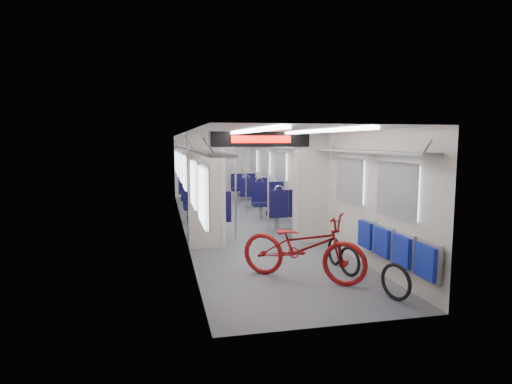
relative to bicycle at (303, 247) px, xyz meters
The scene contains 14 objects.
carriage 4.19m from the bicycle, 91.82° to the left, with size 12.00×12.02×2.31m.
bicycle is the anchor object (origin of this frame).
flip_bench 1.33m from the bicycle, 22.55° to the right, with size 0.12×2.10×0.51m.
bike_hoop_a 1.46m from the bicycle, 49.17° to the right, with size 0.51×0.51×0.05m, color black.
bike_hoop_b 0.83m from the bicycle, ahead, with size 0.48×0.48×0.05m, color black.
bike_hoop_c 1.06m from the bicycle, 38.65° to the left, with size 0.48×0.48×0.05m, color black.
seat_bay_near_left 4.33m from the bicycle, 104.25° to the left, with size 0.94×2.20×1.14m.
seat_bay_near_right 4.47m from the bicycle, 79.62° to the left, with size 0.91×2.09×1.10m.
seat_bay_far_left 7.69m from the bicycle, 97.96° to the left, with size 0.90×2.04×1.09m.
seat_bay_far_right 8.16m from the bicycle, 84.34° to the left, with size 0.88×1.95×1.06m.
stanchion_near_left 2.92m from the bicycle, 101.02° to the left, with size 0.04×0.04×2.30m, color silver.
stanchion_near_right 3.14m from the bicycle, 85.74° to the left, with size 0.04×0.04×2.30m, color silver.
stanchion_far_left 5.93m from the bicycle, 93.84° to the left, with size 0.04×0.04×2.30m, color silver.
stanchion_far_right 5.95m from the bicycle, 87.25° to the left, with size 0.04×0.04×2.30m, color silver.
Camera 1 is at (-1.94, -10.39, 2.11)m, focal length 30.00 mm.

